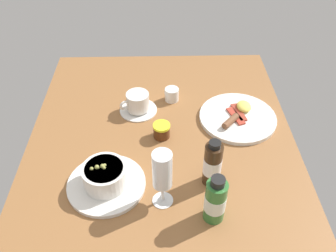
% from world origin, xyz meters
% --- Properties ---
extents(ground_plane, '(1.10, 0.84, 0.03)m').
position_xyz_m(ground_plane, '(0.00, 0.00, -0.01)').
color(ground_plane, brown).
extents(porridge_bowl, '(0.22, 0.22, 0.08)m').
position_xyz_m(porridge_bowl, '(0.14, -0.16, 0.03)').
color(porridge_bowl, silver).
rests_on(porridge_bowl, ground_plane).
extents(coffee_cup, '(0.13, 0.13, 0.07)m').
position_xyz_m(coffee_cup, '(-0.19, -0.08, 0.03)').
color(coffee_cup, silver).
rests_on(coffee_cup, ground_plane).
extents(creamer_jug, '(0.05, 0.06, 0.05)m').
position_xyz_m(creamer_jug, '(-0.25, 0.04, 0.02)').
color(creamer_jug, silver).
rests_on(creamer_jug, ground_plane).
extents(wine_glass, '(0.06, 0.06, 0.18)m').
position_xyz_m(wine_glass, '(0.19, 0.00, 0.11)').
color(wine_glass, white).
rests_on(wine_glass, ground_plane).
extents(jam_jar, '(0.05, 0.05, 0.05)m').
position_xyz_m(jam_jar, '(-0.06, 0.00, 0.02)').
color(jam_jar, '#4C2611').
rests_on(jam_jar, ground_plane).
extents(sauce_bottle_brown, '(0.05, 0.05, 0.15)m').
position_xyz_m(sauce_bottle_brown, '(0.13, 0.14, 0.07)').
color(sauce_bottle_brown, '#382314').
rests_on(sauce_bottle_brown, ground_plane).
extents(sauce_bottle_green, '(0.05, 0.05, 0.15)m').
position_xyz_m(sauce_bottle_green, '(0.24, 0.13, 0.07)').
color(sauce_bottle_green, '#337233').
rests_on(sauce_bottle_green, ground_plane).
extents(breakfast_plate, '(0.26, 0.26, 0.04)m').
position_xyz_m(breakfast_plate, '(-0.14, 0.26, 0.01)').
color(breakfast_plate, silver).
rests_on(breakfast_plate, ground_plane).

